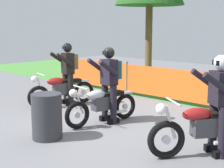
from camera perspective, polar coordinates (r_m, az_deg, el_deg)
ground at (r=7.63m, az=-1.75°, el=-6.58°), size 24.00×24.00×0.02m
grass_verge at (r=12.34m, az=17.80°, el=-0.58°), size 24.00×6.28×0.01m
barrier_fence at (r=9.54m, az=9.75°, el=0.05°), size 9.66×0.08×1.05m
motorcycle_lead at (r=5.84m, az=15.63°, el=-7.27°), size 1.28×1.73×0.97m
motorcycle_trailing at (r=9.20m, az=-8.56°, el=-0.93°), size 0.75×1.88×0.91m
motorcycle_third at (r=7.43m, az=-1.72°, el=-3.49°), size 0.63×1.87×0.89m
rider_lead at (r=5.82m, az=17.80°, el=-2.52°), size 0.72×0.79×1.69m
rider_trailing at (r=9.20m, az=-7.44°, el=2.33°), size 0.65×0.76×1.69m
rider_third at (r=7.45m, az=-0.45°, el=0.61°), size 0.62×0.73×1.69m
traffic_cone at (r=10.69m, az=-9.23°, el=-0.42°), size 0.32×0.32×0.53m
spare_drum at (r=6.59m, az=-10.99°, el=-5.38°), size 0.58×0.58×0.88m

